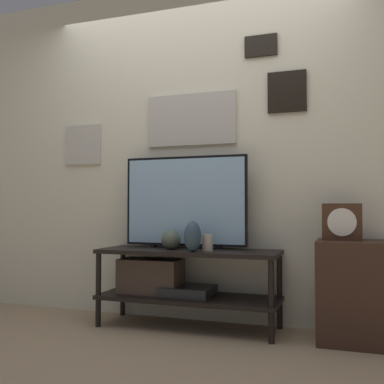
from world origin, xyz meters
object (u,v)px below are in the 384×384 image
(television, at_px, (185,201))
(vase_urn_stoneware, at_px, (193,236))
(mantel_clock, at_px, (342,222))
(candle_jar, at_px, (207,243))
(vase_round_glass, at_px, (171,240))

(television, bearing_deg, vase_urn_stoneware, -59.70)
(vase_urn_stoneware, xyz_separation_m, mantel_clock, (0.99, 0.18, 0.11))
(candle_jar, distance_m, mantel_clock, 0.92)
(candle_jar, relative_size, mantel_clock, 0.46)
(vase_urn_stoneware, bearing_deg, mantel_clock, 10.23)
(television, xyz_separation_m, vase_urn_stoneware, (0.14, -0.25, -0.25))
(television, distance_m, vase_round_glass, 0.32)
(vase_round_glass, bearing_deg, television, 60.00)
(candle_jar, bearing_deg, vase_round_glass, 174.40)
(vase_urn_stoneware, xyz_separation_m, candle_jar, (0.08, 0.10, -0.05))
(candle_jar, bearing_deg, mantel_clock, 5.01)
(television, relative_size, mantel_clock, 3.83)
(mantel_clock, bearing_deg, television, 176.55)
(vase_urn_stoneware, bearing_deg, television, 120.30)
(television, height_order, vase_urn_stoneware, television)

